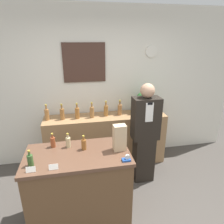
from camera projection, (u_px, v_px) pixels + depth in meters
name	position (u px, v px, depth m)	size (l,w,h in m)	color
back_wall	(99.00, 87.00, 3.54)	(5.20, 0.09, 2.70)	silver
back_shelf	(106.00, 140.00, 3.59)	(2.09, 0.46, 0.91)	#9E754C
display_counter	(80.00, 188.00, 2.41)	(1.18, 0.65, 0.95)	brown
shopkeeper	(145.00, 135.00, 3.04)	(0.40, 0.25, 1.58)	black
potted_plant	(145.00, 101.00, 3.53)	(0.33, 0.33, 0.40)	#4C3D2D
paper_bag	(120.00, 138.00, 2.27)	(0.15, 0.11, 0.31)	tan
tape_dispenser	(127.00, 159.00, 2.10)	(0.09, 0.06, 0.07)	#1E4799
price_card_left	(31.00, 170.00, 1.92)	(0.09, 0.02, 0.06)	white
price_card_right	(54.00, 167.00, 1.96)	(0.09, 0.02, 0.06)	white
counter_bottle_0	(30.00, 160.00, 2.01)	(0.06, 0.06, 0.18)	#345628
counter_bottle_1	(53.00, 142.00, 2.36)	(0.06, 0.06, 0.18)	brown
counter_bottle_2	(68.00, 142.00, 2.36)	(0.06, 0.06, 0.18)	tan
counter_bottle_3	(84.00, 144.00, 2.31)	(0.06, 0.06, 0.18)	brown
shelf_bottle_0	(47.00, 114.00, 3.24)	(0.07, 0.07, 0.27)	#A46D3A
shelf_bottle_1	(62.00, 114.00, 3.26)	(0.07, 0.07, 0.27)	#9A6635
shelf_bottle_2	(77.00, 113.00, 3.30)	(0.07, 0.07, 0.27)	#9F6630
shelf_bottle_3	(92.00, 112.00, 3.34)	(0.07, 0.07, 0.27)	#9E6F3F
shelf_bottle_4	(106.00, 110.00, 3.41)	(0.07, 0.07, 0.27)	#9C6932
shelf_bottle_5	(120.00, 109.00, 3.46)	(0.07, 0.07, 0.27)	#A06B3C
shelf_bottle_6	(133.00, 109.00, 3.49)	(0.07, 0.07, 0.27)	#A2703F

